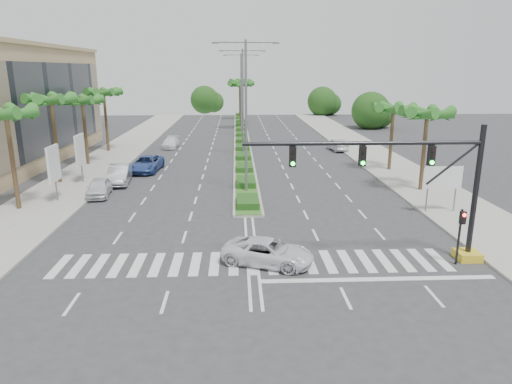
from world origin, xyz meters
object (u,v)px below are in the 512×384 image
(car_parked_a, at_px, (99,187))
(car_right, at_px, (337,145))
(car_parked_c, at_px, (147,164))
(car_crossing, at_px, (268,252))
(car_parked_d, at_px, (171,143))
(car_parked_b, at_px, (119,174))

(car_parked_a, xyz_separation_m, car_right, (23.60, 20.07, 0.00))
(car_parked_c, bearing_deg, car_crossing, -60.76)
(car_crossing, xyz_separation_m, car_right, (11.01, 33.81, 0.05))
(car_parked_a, bearing_deg, car_right, 33.86)
(car_parked_c, distance_m, car_parked_d, 14.13)
(car_parked_d, relative_size, car_right, 1.04)
(car_parked_a, relative_size, car_crossing, 0.87)
(car_parked_b, height_order, car_crossing, car_parked_b)
(car_parked_b, xyz_separation_m, car_crossing, (11.99, -17.93, -0.16))
(car_parked_a, xyz_separation_m, car_crossing, (12.59, -13.74, -0.05))
(car_parked_b, relative_size, car_parked_c, 0.90)
(car_crossing, distance_m, car_right, 35.55)
(car_parked_b, bearing_deg, car_parked_c, 67.13)
(car_parked_d, height_order, car_crossing, car_crossing)
(car_parked_c, height_order, car_parked_d, car_parked_c)
(car_parked_b, distance_m, car_crossing, 21.57)
(car_parked_a, xyz_separation_m, car_parked_b, (0.60, 4.19, 0.11))
(car_parked_b, relative_size, car_right, 1.15)
(car_parked_d, relative_size, car_crossing, 0.95)
(car_crossing, bearing_deg, car_parked_a, 63.73)
(car_parked_a, distance_m, car_right, 30.98)
(car_parked_a, relative_size, car_parked_c, 0.76)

